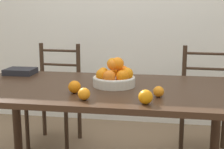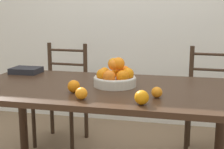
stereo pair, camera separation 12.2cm
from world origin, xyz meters
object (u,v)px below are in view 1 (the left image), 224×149
at_px(orange_loose_1, 84,94).
at_px(fruit_bowl, 115,77).
at_px(chair_left, 55,96).
at_px(orange_loose_0, 159,92).
at_px(orange_loose_2, 75,87).
at_px(chair_right, 205,103).
at_px(orange_loose_3, 146,97).
at_px(book_stack, 20,71).

bearing_deg(orange_loose_1, fruit_bowl, 72.44).
bearing_deg(chair_left, orange_loose_0, -41.43).
relative_size(orange_loose_2, chair_left, 0.08).
distance_m(orange_loose_2, chair_right, 1.36).
relative_size(orange_loose_1, orange_loose_2, 0.90).
xyz_separation_m(orange_loose_2, orange_loose_3, (0.44, -0.16, 0.00)).
distance_m(chair_right, book_stack, 1.59).
relative_size(chair_left, book_stack, 4.22).
bearing_deg(chair_right, orange_loose_0, -108.63).
bearing_deg(orange_loose_0, orange_loose_1, -161.80).
height_order(orange_loose_0, orange_loose_2, orange_loose_2).
xyz_separation_m(fruit_bowl, orange_loose_2, (-0.21, -0.22, -0.03)).
distance_m(fruit_bowl, chair_left, 1.08).
distance_m(orange_loose_0, orange_loose_2, 0.50).
xyz_separation_m(fruit_bowl, orange_loose_0, (0.29, -0.23, -0.03)).
distance_m(orange_loose_2, book_stack, 0.77).
xyz_separation_m(orange_loose_2, book_stack, (-0.59, 0.50, -0.02)).
height_order(orange_loose_2, chair_right, chair_right).
bearing_deg(book_stack, fruit_bowl, -19.17).
bearing_deg(orange_loose_0, chair_right, 67.98).
bearing_deg(chair_left, chair_right, 3.30).
bearing_deg(chair_right, orange_loose_2, -129.40).
distance_m(orange_loose_3, chair_right, 1.27).
distance_m(orange_loose_2, chair_left, 1.13).
distance_m(chair_left, chair_right, 1.38).
xyz_separation_m(orange_loose_0, chair_left, (-0.98, 0.97, -0.33)).
height_order(orange_loose_1, book_stack, orange_loose_1).
bearing_deg(orange_loose_2, orange_loose_3, -20.15).
xyz_separation_m(chair_left, chair_right, (1.38, -0.00, 0.00)).
bearing_deg(orange_loose_2, chair_left, 116.33).
xyz_separation_m(chair_left, book_stack, (-0.11, -0.47, 0.32)).
xyz_separation_m(orange_loose_1, orange_loose_2, (-0.10, 0.14, 0.00)).
xyz_separation_m(orange_loose_0, orange_loose_1, (-0.41, -0.13, 0.00)).
height_order(orange_loose_3, chair_left, chair_left).
xyz_separation_m(orange_loose_1, chair_left, (-0.57, 1.11, -0.33)).
relative_size(orange_loose_0, orange_loose_3, 0.82).
bearing_deg(orange_loose_1, orange_loose_2, 124.46).
height_order(fruit_bowl, orange_loose_3, fruit_bowl).
height_order(orange_loose_0, chair_left, chair_left).
relative_size(orange_loose_2, chair_right, 0.08).
distance_m(chair_left, book_stack, 0.58).
bearing_deg(chair_left, book_stack, -99.78).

